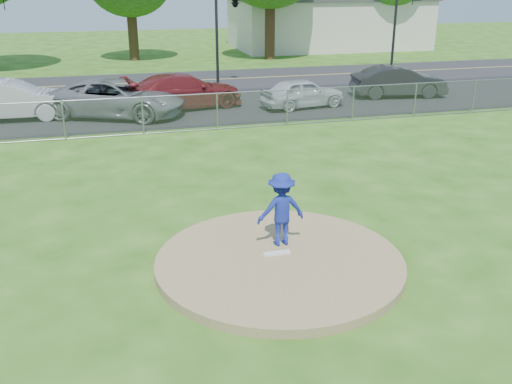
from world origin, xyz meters
TOP-DOWN VIEW (x-y plane):
  - ground at (0.00, 10.00)m, footprint 120.00×120.00m
  - pitchers_mound at (0.00, 0.00)m, footprint 5.40×5.40m
  - pitching_rubber at (0.00, 0.20)m, footprint 0.60×0.15m
  - chain_link_fence at (0.00, 12.00)m, footprint 40.00×0.06m
  - parking_lot at (0.00, 16.50)m, footprint 50.00×8.00m
  - street at (0.00, 24.00)m, footprint 60.00×7.00m
  - commercial_building at (16.00, 38.00)m, footprint 16.40×9.40m
  - traffic_signal_center at (3.97, 22.00)m, footprint 1.42×2.48m
  - traffic_signal_right at (14.24, 22.00)m, footprint 1.28×0.20m
  - pitcher at (0.24, 0.69)m, footprint 1.13×0.69m
  - traffic_cone at (-5.14, 15.70)m, footprint 0.31×0.31m
  - parked_car_white at (-7.41, 16.03)m, footprint 5.24×1.87m
  - parked_car_gray at (-2.90, 15.41)m, footprint 6.62×5.01m
  - parked_car_darkred at (0.27, 16.39)m, footprint 5.97×3.34m
  - parked_car_pearl at (5.78, 15.11)m, footprint 4.30×2.35m
  - parked_car_charcoal at (11.47, 16.31)m, footprint 5.01×2.34m

SIDE VIEW (x-z plane):
  - ground at x=0.00m, z-range 0.00..0.00m
  - street at x=0.00m, z-range 0.00..0.01m
  - parking_lot at x=0.00m, z-range 0.00..0.01m
  - pitchers_mound at x=0.00m, z-range 0.00..0.20m
  - pitching_rubber at x=0.00m, z-range 0.20..0.24m
  - traffic_cone at x=-5.14m, z-range 0.01..0.62m
  - parked_car_pearl at x=5.78m, z-range 0.01..1.40m
  - chain_link_fence at x=0.00m, z-range 0.00..1.50m
  - parked_car_charcoal at x=11.47m, z-range 0.01..1.60m
  - parked_car_darkred at x=0.27m, z-range 0.01..1.64m
  - parked_car_gray at x=-2.90m, z-range 0.01..1.68m
  - parked_car_white at x=-7.41m, z-range 0.01..1.73m
  - pitcher at x=0.24m, z-range 0.20..1.89m
  - commercial_building at x=16.00m, z-range 0.01..4.31m
  - traffic_signal_right at x=14.24m, z-range 0.56..6.16m
  - traffic_signal_center at x=3.97m, z-range 1.81..7.41m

